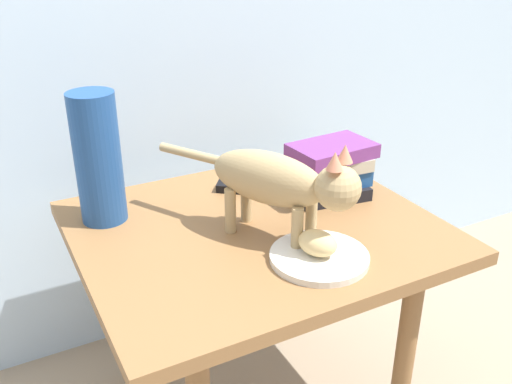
{
  "coord_description": "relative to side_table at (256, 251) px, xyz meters",
  "views": [
    {
      "loc": [
        -0.51,
        -0.96,
        1.11
      ],
      "look_at": [
        0.0,
        0.0,
        0.6
      ],
      "focal_mm": 39.53,
      "sensor_mm": 36.0,
      "label": 1
    }
  ],
  "objects": [
    {
      "name": "side_table",
      "position": [
        0.0,
        0.0,
        0.0
      ],
      "size": [
        0.76,
        0.66,
        0.52
      ],
      "color": "olive",
      "rests_on": "ground"
    },
    {
      "name": "plate",
      "position": [
        0.04,
        -0.19,
        0.07
      ],
      "size": [
        0.2,
        0.2,
        0.01
      ],
      "primitive_type": "cylinder",
      "color": "silver",
      "rests_on": "side_table"
    },
    {
      "name": "bread_roll",
      "position": [
        0.04,
        -0.18,
        0.11
      ],
      "size": [
        0.09,
        0.1,
        0.05
      ],
      "primitive_type": "ellipsoid",
      "rotation": [
        0.0,
        0.0,
        2.02
      ],
      "color": "#E0BC7A",
      "rests_on": "plate"
    },
    {
      "name": "cat",
      "position": [
        0.02,
        -0.08,
        0.2
      ],
      "size": [
        0.27,
        0.43,
        0.23
      ],
      "color": "tan",
      "rests_on": "side_table"
    },
    {
      "name": "book_stack",
      "position": [
        0.22,
        0.05,
        0.14
      ],
      "size": [
        0.2,
        0.15,
        0.13
      ],
      "color": "black",
      "rests_on": "side_table"
    },
    {
      "name": "green_vase",
      "position": [
        -0.29,
        0.18,
        0.21
      ],
      "size": [
        0.1,
        0.1,
        0.29
      ],
      "primitive_type": "cylinder",
      "color": "navy",
      "rests_on": "side_table"
    },
    {
      "name": "tv_remote",
      "position": [
        0.06,
        0.16,
        0.08
      ],
      "size": [
        0.15,
        0.12,
        0.02
      ],
      "primitive_type": "cube",
      "rotation": [
        0.0,
        0.0,
        -0.64
      ],
      "color": "black",
      "rests_on": "side_table"
    }
  ]
}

